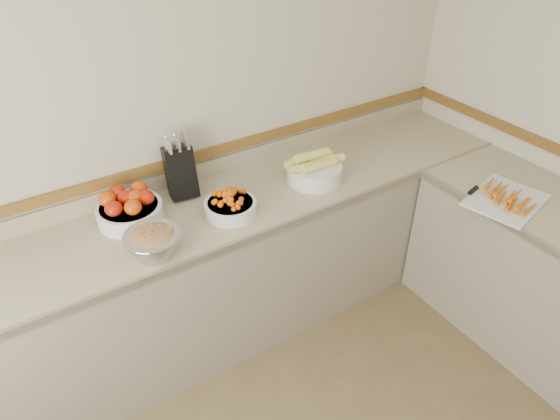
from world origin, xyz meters
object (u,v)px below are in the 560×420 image
knife_block (180,170)px  rhubarb_bowl (153,242)px  cherry_tomato_bowl (230,205)px  cutting_board (506,198)px  corn_bowl (314,169)px  tomato_bowl (129,208)px

knife_block → rhubarb_bowl: (-0.32, -0.42, -0.07)m
cherry_tomato_bowl → cutting_board: bearing=-28.3°
knife_block → cutting_board: knife_block is taller
knife_block → corn_bowl: size_ratio=1.03×
tomato_bowl → corn_bowl: (1.02, -0.19, -0.00)m
tomato_bowl → rhubarb_bowl: (-0.00, -0.34, 0.01)m
cherry_tomato_bowl → rhubarb_bowl: rhubarb_bowl is taller
knife_block → rhubarb_bowl: size_ratio=1.37×
cherry_tomato_bowl → cutting_board: (1.31, -0.71, -0.03)m
knife_block → tomato_bowl: bearing=-165.7°
tomato_bowl → corn_bowl: size_ratio=0.94×
corn_bowl → cutting_board: bearing=-45.0°
cherry_tomato_bowl → corn_bowl: 0.57m
corn_bowl → rhubarb_bowl: 1.03m
corn_bowl → cutting_board: 1.06m
cherry_tomato_bowl → cutting_board: size_ratio=0.56×
knife_block → cherry_tomato_bowl: 0.35m
knife_block → rhubarb_bowl: bearing=-127.7°
corn_bowl → cutting_board: size_ratio=0.73×
tomato_bowl → corn_bowl: corn_bowl is taller
knife_block → tomato_bowl: knife_block is taller
cherry_tomato_bowl → rhubarb_bowl: bearing=-166.4°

